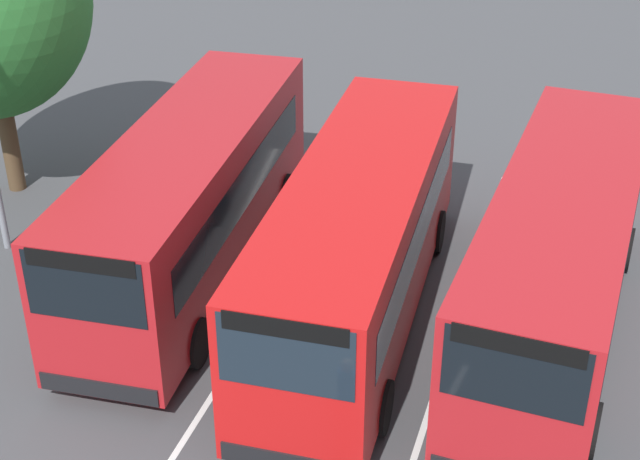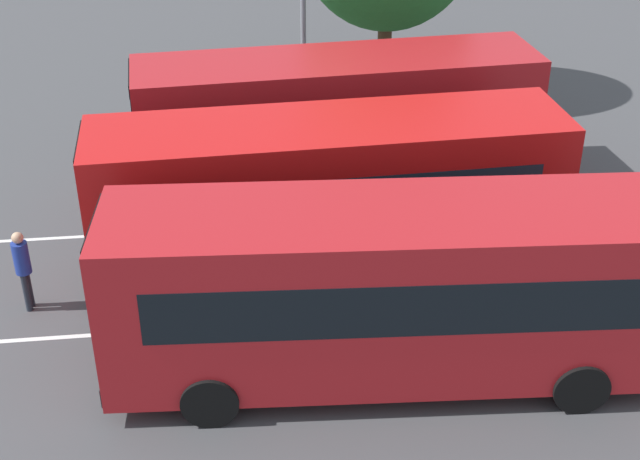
# 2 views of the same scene
# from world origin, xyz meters

# --- Properties ---
(ground_plane) EXTENTS (72.38, 72.38, 0.00)m
(ground_plane) POSITION_xyz_m (0.00, 0.00, 0.00)
(ground_plane) COLOR #424244
(bus_far_left) EXTENTS (10.09, 3.21, 3.39)m
(bus_far_left) POSITION_xyz_m (-0.72, -4.00, 1.86)
(bus_far_left) COLOR #AD191E
(bus_far_left) RESTS_ON ground
(bus_center_left) EXTENTS (10.05, 3.00, 3.39)m
(bus_center_left) POSITION_xyz_m (-0.04, -0.08, 1.86)
(bus_center_left) COLOR red
(bus_center_left) RESTS_ON ground
(bus_center_right) EXTENTS (10.05, 3.00, 3.39)m
(bus_center_right) POSITION_xyz_m (-0.68, 3.76, 1.86)
(bus_center_right) COLOR #AD191E
(bus_center_right) RESTS_ON ground
(lane_stripe_outer_left) EXTENTS (15.12, 0.23, 0.01)m
(lane_stripe_outer_left) POSITION_xyz_m (0.00, -1.96, 0.00)
(lane_stripe_outer_left) COLOR silver
(lane_stripe_outer_left) RESTS_ON ground
(lane_stripe_inner_left) EXTENTS (15.12, 0.23, 0.01)m
(lane_stripe_inner_left) POSITION_xyz_m (0.00, 1.96, 0.00)
(lane_stripe_inner_left) COLOR silver
(lane_stripe_inner_left) RESTS_ON ground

